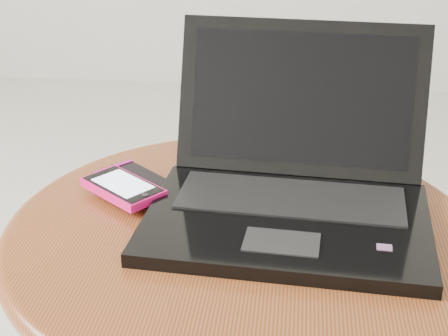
# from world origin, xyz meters

# --- Properties ---
(table) EXTENTS (0.57, 0.57, 0.46)m
(table) POSITION_xyz_m (-0.05, 0.08, 0.36)
(table) COLOR #532E19
(table) RESTS_ON ground
(laptop) EXTENTS (0.35, 0.33, 0.21)m
(laptop) POSITION_xyz_m (0.01, 0.12, 0.49)
(laptop) COLOR black
(laptop) RESTS_ON table
(phone_black) EXTENTS (0.13, 0.12, 0.01)m
(phone_black) POSITION_xyz_m (-0.20, 0.16, 0.46)
(phone_black) COLOR black
(phone_black) RESTS_ON table
(phone_pink) EXTENTS (0.12, 0.11, 0.01)m
(phone_pink) POSITION_xyz_m (-0.20, 0.12, 0.47)
(phone_pink) COLOR #E71168
(phone_pink) RESTS_ON phone_black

